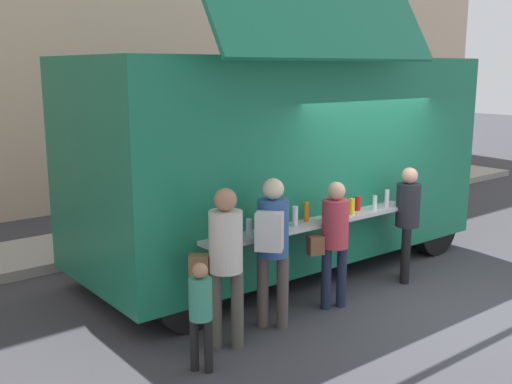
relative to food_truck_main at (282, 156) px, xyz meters
name	(u,v)px	position (x,y,z in m)	size (l,w,h in m)	color
ground_plane	(438,305)	(0.50, -2.40, -1.67)	(60.00, 60.00, 0.00)	#38383D
food_truck_main	(282,156)	(0.00, 0.00, 0.00)	(6.03, 3.04, 3.95)	#19704E
trash_bin	(343,183)	(3.83, 2.32, -1.22)	(0.60, 0.60, 0.91)	#2F6036
customer_front_ordering	(334,234)	(-0.59, -1.61, -0.72)	(0.52, 0.34, 1.59)	#1D223A
customer_mid_with_backpack	(272,239)	(-1.56, -1.60, -0.60)	(0.55, 0.53, 1.74)	#504341
customer_rear_waiting	(224,255)	(-2.25, -1.64, -0.64)	(0.52, 0.48, 1.73)	#4A493F
customer_extra_browsing	(408,214)	(0.91, -1.58, -0.71)	(0.33, 0.33, 1.61)	black
child_near_queue	(201,307)	(-2.75, -1.92, -1.00)	(0.23, 0.23, 1.12)	black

